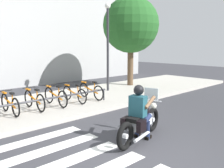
{
  "coord_description": "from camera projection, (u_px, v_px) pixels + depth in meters",
  "views": [
    {
      "loc": [
        -3.95,
        -3.32,
        2.42
      ],
      "look_at": [
        2.06,
        3.09,
        1.01
      ],
      "focal_mm": 38.74,
      "sensor_mm": 36.0,
      "label": 1
    }
  ],
  "objects": [
    {
      "name": "ground_plane",
      "position": [
        139.0,
        154.0,
        5.44
      ],
      "size": [
        48.0,
        48.0,
        0.0
      ],
      "primitive_type": "plane",
      "color": "#38383D"
    },
    {
      "name": "sidewalk",
      "position": [
        34.0,
        107.0,
        9.23
      ],
      "size": [
        24.0,
        4.4,
        0.15
      ],
      "primitive_type": "cube",
      "color": "#B7B2A8",
      "rests_on": "ground"
    },
    {
      "name": "crosswalk_stripe_3",
      "position": [
        66.0,
        162.0,
        5.06
      ],
      "size": [
        2.8,
        0.4,
        0.01
      ],
      "primitive_type": "cube",
      "color": "white",
      "rests_on": "ground"
    },
    {
      "name": "crosswalk_stripe_4",
      "position": [
        47.0,
        150.0,
        5.63
      ],
      "size": [
        2.8,
        0.4,
        0.01
      ],
      "primitive_type": "cube",
      "color": "white",
      "rests_on": "ground"
    },
    {
      "name": "crosswalk_stripe_5",
      "position": [
        32.0,
        140.0,
        6.21
      ],
      "size": [
        2.8,
        0.4,
        0.01
      ],
      "primitive_type": "cube",
      "color": "white",
      "rests_on": "ground"
    },
    {
      "name": "motorcycle",
      "position": [
        141.0,
        122.0,
        6.22
      ],
      "size": [
        2.17,
        0.84,
        1.27
      ],
      "color": "black",
      "rests_on": "ground"
    },
    {
      "name": "rider",
      "position": [
        139.0,
        109.0,
        6.1
      ],
      "size": [
        0.71,
        0.64,
        1.46
      ],
      "color": "#1E4C59",
      "rests_on": "ground"
    },
    {
      "name": "bicycle_3",
      "position": [
        10.0,
        104.0,
        8.03
      ],
      "size": [
        0.48,
        1.6,
        0.76
      ],
      "color": "black",
      "rests_on": "sidewalk"
    },
    {
      "name": "bicycle_4",
      "position": [
        34.0,
        100.0,
        8.6
      ],
      "size": [
        0.48,
        1.62,
        0.77
      ],
      "color": "black",
      "rests_on": "sidewalk"
    },
    {
      "name": "bicycle_5",
      "position": [
        55.0,
        96.0,
        9.18
      ],
      "size": [
        0.48,
        1.68,
        0.79
      ],
      "color": "black",
      "rests_on": "sidewalk"
    },
    {
      "name": "bicycle_6",
      "position": [
        74.0,
        94.0,
        9.76
      ],
      "size": [
        0.48,
        1.66,
        0.73
      ],
      "color": "black",
      "rests_on": "sidewalk"
    },
    {
      "name": "bicycle_7",
      "position": [
        91.0,
        91.0,
        10.33
      ],
      "size": [
        0.48,
        1.66,
        0.78
      ],
      "color": "black",
      "rests_on": "sidewalk"
    },
    {
      "name": "bike_rack",
      "position": [
        29.0,
        102.0,
        7.9
      ],
      "size": [
        6.58,
        0.07,
        0.49
      ],
      "color": "#333338",
      "rests_on": "sidewalk"
    },
    {
      "name": "street_lamp",
      "position": [
        108.0,
        40.0,
        11.93
      ],
      "size": [
        0.28,
        0.28,
        4.45
      ],
      "color": "#2D2D33",
      "rests_on": "ground"
    },
    {
      "name": "tree_near_rack",
      "position": [
        131.0,
        25.0,
        13.51
      ],
      "size": [
        3.14,
        3.14,
        5.13
      ],
      "color": "brown",
      "rests_on": "ground"
    }
  ]
}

